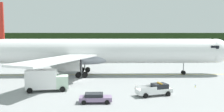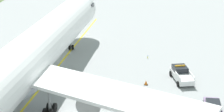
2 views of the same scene
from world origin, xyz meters
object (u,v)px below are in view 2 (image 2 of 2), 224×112
Objects in this scene: staff_car at (213,107)px; apron_cone at (146,82)px; airliner at (26,61)px; ops_pickup_truck at (181,74)px.

staff_car reaches higher than apron_cone.
airliner is at bearing 115.39° from apron_cone.
airliner is 10.73× the size of ops_pickup_truck.
staff_car is at bearing -90.97° from airliner.
ops_pickup_truck reaches higher than staff_car.
apron_cone is at bearing -64.61° from airliner.
ops_pickup_truck is 1.29× the size of staff_car.
ops_pickup_truck is 5.21m from apron_cone.
airliner is 93.47× the size of apron_cone.
apron_cone is (-2.04, 4.76, -0.58)m from ops_pickup_truck.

